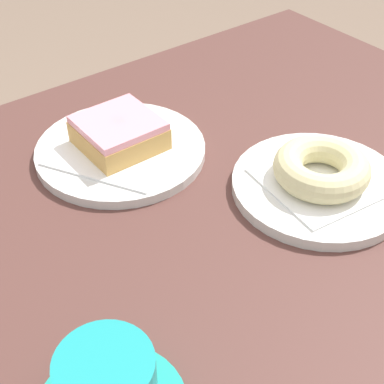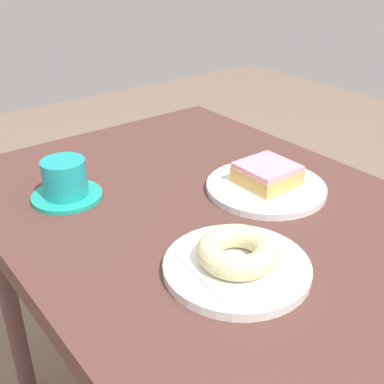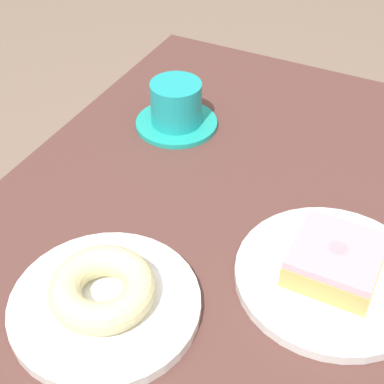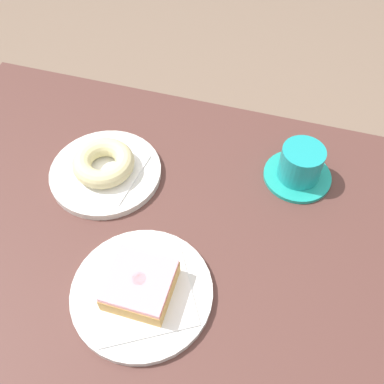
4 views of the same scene
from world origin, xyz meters
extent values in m
cube|color=#53312B|center=(0.00, 0.00, 0.69)|extent=(1.06, 0.72, 0.04)
cylinder|color=brown|center=(0.45, 0.29, 0.34)|extent=(0.04, 0.04, 0.67)
cylinder|color=silver|center=(0.03, -0.13, 0.72)|extent=(0.23, 0.23, 0.01)
cube|color=white|center=(0.03, -0.13, 0.73)|extent=(0.22, 0.22, 0.00)
cube|color=tan|center=(0.03, -0.13, 0.75)|extent=(0.10, 0.10, 0.03)
cube|color=pink|center=(0.03, -0.13, 0.77)|extent=(0.10, 0.10, 0.01)
cylinder|color=tan|center=(0.03, -0.13, 0.77)|extent=(0.02, 0.02, 0.00)
cylinder|color=silver|center=(-0.13, 0.09, 0.72)|extent=(0.22, 0.22, 0.01)
cube|color=white|center=(-0.13, 0.09, 0.73)|extent=(0.15, 0.15, 0.00)
torus|color=beige|center=(-0.13, 0.09, 0.75)|extent=(0.12, 0.12, 0.04)
cylinder|color=teal|center=(0.24, 0.19, 0.72)|extent=(0.13, 0.13, 0.01)
cylinder|color=teal|center=(0.24, 0.19, 0.76)|extent=(0.08, 0.08, 0.07)
cylinder|color=black|center=(0.24, 0.19, 0.79)|extent=(0.07, 0.07, 0.00)
camera|label=1|loc=(0.34, 0.44, 1.18)|focal=52.98mm
camera|label=2|loc=(-0.56, 0.51, 1.16)|focal=45.88mm
camera|label=3|loc=(-0.46, -0.19, 1.26)|focal=54.08mm
camera|label=4|loc=(0.19, -0.40, 1.40)|focal=41.29mm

